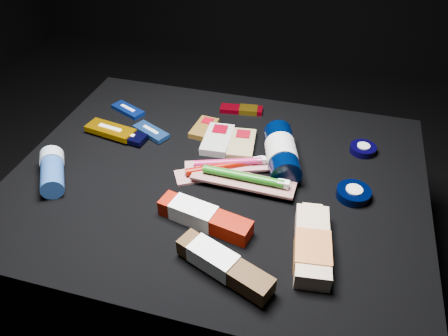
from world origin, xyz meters
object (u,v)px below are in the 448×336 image
(lotion_bottle, at_px, (282,152))
(bodywash_bottle, at_px, (312,246))
(toothpaste_carton_red, at_px, (201,216))
(deodorant_stick, at_px, (52,171))

(lotion_bottle, relative_size, bodywash_bottle, 1.15)
(bodywash_bottle, distance_m, toothpaste_carton_red, 0.24)
(lotion_bottle, height_order, deodorant_stick, lotion_bottle)
(bodywash_bottle, bearing_deg, deodorant_stick, 167.34)
(lotion_bottle, xyz_separation_m, deodorant_stick, (-0.51, -0.20, -0.01))
(toothpaste_carton_red, bearing_deg, deodorant_stick, -174.14)
(lotion_bottle, height_order, bodywash_bottle, lotion_bottle)
(bodywash_bottle, height_order, deodorant_stick, deodorant_stick)
(deodorant_stick, height_order, toothpaste_carton_red, deodorant_stick)
(deodorant_stick, bearing_deg, bodywash_bottle, -38.24)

